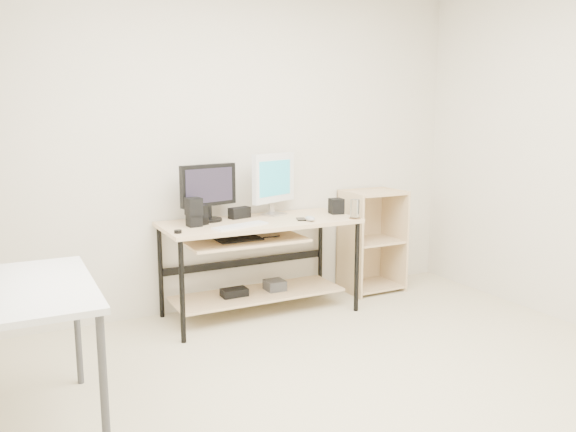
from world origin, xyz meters
The scene contains 16 objects.
room centered at (-0.14, 0.04, 1.32)m, with size 4.01×4.01×2.62m.
desk centered at (-0.03, 1.66, 0.54)m, with size 1.50×0.65×0.75m.
side_table centered at (-1.68, 0.60, 0.67)m, with size 0.60×1.00×0.75m.
shelf_unit centered at (1.15, 1.82, 0.45)m, with size 0.50×0.40×0.90m.
black_monitor centered at (-0.35, 1.81, 1.00)m, with size 0.47×0.20×0.43m.
white_imac centered at (0.20, 1.83, 1.04)m, with size 0.44×0.23×0.50m.
keyboard centered at (-0.23, 1.48, 0.76)m, with size 0.43×0.12×0.02m, color white.
mouse centered at (0.33, 1.46, 0.77)m, with size 0.07×0.11×0.04m, color #AFAFB4.
center_speaker centered at (-0.10, 1.82, 0.79)m, with size 0.17×0.08×0.09m, color black.
speaker_left centered at (-0.52, 1.65, 0.86)m, with size 0.11×0.11×0.21m.
speaker_right centered at (0.69, 1.65, 0.81)m, with size 0.10×0.10×0.13m, color black.
audio_controller centered at (-0.45, 1.68, 0.82)m, with size 0.07×0.05×0.15m, color black.
volume_puck centered at (-0.70, 1.47, 0.76)m, with size 0.05×0.05×0.02m, color black.
smartphone centered at (0.30, 1.54, 0.75)m, with size 0.06×0.12×0.01m, color black.
coaster centered at (0.69, 1.39, 0.75)m, with size 0.09×0.09×0.01m, color olive.
drinking_glass centered at (0.69, 1.39, 0.83)m, with size 0.07×0.07×0.15m, color white.
Camera 1 is at (-1.74, -2.21, 1.52)m, focal length 35.00 mm.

